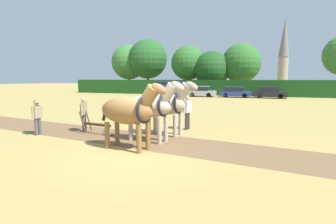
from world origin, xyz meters
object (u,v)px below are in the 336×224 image
Objects in this scene: farmer_beside_team at (187,110)px; parked_van at (171,88)px; tree_center_right at (241,63)px; draft_horse_lead_left at (129,110)px; tree_center at (212,69)px; tree_center_left at (188,63)px; church_spire at (284,52)px; farmer_at_plow at (84,112)px; parked_car_left at (202,92)px; parked_car_center at (270,93)px; parked_car_center_left at (235,92)px; plow at (99,127)px; farmer_onlooker_left at (37,115)px; draft_horse_lead_right at (150,106)px; tree_far_left at (129,62)px; draft_horse_trail_left at (167,104)px; tree_left at (148,59)px.

farmer_beside_team is 0.36× the size of parked_van.
tree_center_right is 38.43m from draft_horse_lead_left.
tree_center_left is at bearing 174.47° from tree_center.
church_spire reaches higher than farmer_beside_team.
tree_center is at bearing 71.52° from farmer_at_plow.
parked_car_center is (9.15, 0.23, 0.00)m from parked_car_left.
draft_horse_lead_left is 0.73× the size of parked_car_left.
tree_center_left is 13.47m from parked_car_center_left.
plow is 1.09× the size of farmer_at_plow.
draft_horse_lead_left is 3.27m from plow.
church_spire is at bearing 80.78° from parked_car_center_left.
parked_car_center_left is (4.27, 26.81, -0.25)m from farmer_at_plow.
parked_van reaches higher than parked_car_center.
farmer_onlooker_left is 28.75m from parked_car_center_left.
tree_center_right is at bearing -103.41° from church_spire.
draft_horse_lead_right reaches higher than parked_van.
tree_center_left is 4.54m from tree_center.
tree_far_left reaches higher than tree_center_left.
draft_horse_trail_left is 26.12m from parked_car_center_left.
draft_horse_lead_right is (8.82, -36.10, -3.89)m from tree_center_left.
farmer_onlooker_left is (-5.31, -0.67, -0.52)m from draft_horse_lead_right.
tree_center is 10.15m from parked_car_center_left.
parked_van is at bearing 110.46° from plow.
farmer_at_plow is (-3.81, 0.68, -0.48)m from draft_horse_lead_right.
farmer_onlooker_left is at bearing -100.31° from parked_car_center_left.
tree_far_left is 3.26× the size of draft_horse_lead_left.
draft_horse_trail_left is (-0.10, -35.45, -3.76)m from tree_center_right.
tree_left is 6.02× the size of farmer_at_plow.
draft_horse_lead_right is at bearing -76.27° from tree_center_left.
plow is (1.71, -35.31, -3.89)m from tree_center.
church_spire is at bearing 75.98° from parked_car_left.
tree_far_left reaches higher than farmer_beside_team.
farmer_beside_team reaches higher than farmer_at_plow.
tree_center_right is 10.36m from parked_car_center_left.
tree_far_left is 28.36m from parked_car_center.
parked_car_center is at bearing -41.09° from tree_center.
church_spire is 6.88× the size of draft_horse_lead_right.
tree_left is at bearing 145.81° from parked_car_left.
draft_horse_trail_left is at bearing -95.04° from parked_car_center.
parked_van reaches higher than farmer_beside_team.
draft_horse_lead_left is 0.69× the size of parked_car_center_left.
farmer_at_plow is (13.14, -35.91, -5.31)m from tree_left.
church_spire is 5.00× the size of parked_car_left.
plow is 26.96m from parked_car_left.
farmer_onlooker_left is at bearing -157.31° from farmer_at_plow.
parked_van is 4.62m from parked_car_left.
tree_far_left is 5.43× the size of farmer_beside_team.
tree_center is at bearing 122.16° from parked_car_center_left.
church_spire is 12.14× the size of farmer_onlooker_left.
farmer_beside_team is at bearing -62.32° from tree_left.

